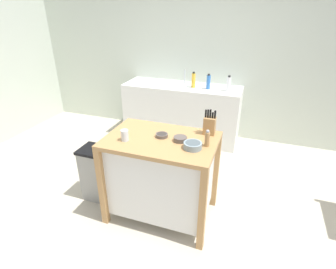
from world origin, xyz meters
The scene contains 15 objects.
ground_plane centered at (0.00, 0.00, 0.00)m, with size 6.97×6.97×0.00m, color #BCB29E.
wall_back centered at (0.00, 2.11, 1.30)m, with size 5.97×0.10×2.60m, color silver.
kitchen_island centered at (0.10, -0.10, 0.50)m, with size 1.05×0.70×0.90m.
knife_block centered at (0.51, 0.15, 0.99)m, with size 0.11×0.09×0.25m.
bowl_ceramic_small centered at (0.10, -0.06, 0.92)m, with size 0.12×0.12×0.03m.
bowl_ceramic_wide centered at (0.43, -0.18, 0.93)m, with size 0.16×0.16×0.06m.
bowl_stoneware_deep centered at (0.29, -0.08, 0.92)m, with size 0.12×0.12×0.04m.
drinking_cup centered at (-0.20, -0.24, 0.95)m, with size 0.07×0.07×0.11m.
pepper_grinder centered at (0.54, -0.10, 0.97)m, with size 0.04×0.04×0.16m.
trash_bin centered at (-0.66, -0.08, 0.32)m, with size 0.36×0.28×0.63m.
sink_counter centered at (-0.25, 1.76, 0.45)m, with size 1.86×0.60×0.89m.
sink_faucet centered at (-0.25, 1.90, 1.00)m, with size 0.02×0.02×0.22m.
bottle_spray_cleaner centered at (-0.06, 1.72, 1.00)m, with size 0.06×0.06×0.24m.
bottle_dish_soap centered at (0.17, 1.71, 1.00)m, with size 0.06×0.06×0.23m.
bottle_hand_soap centered at (0.47, 1.71, 1.00)m, with size 0.06×0.06×0.23m.
Camera 1 is at (0.90, -2.17, 2.02)m, focal length 28.31 mm.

